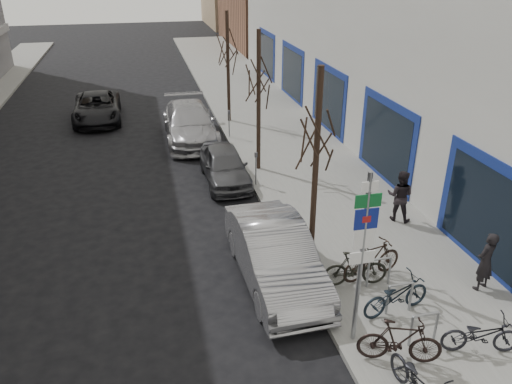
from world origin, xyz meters
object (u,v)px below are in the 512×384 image
meter_back (229,121)px  lane_car (97,108)px  tree_far (227,41)px  meter_mid (256,165)px  bike_rack (400,295)px  tree_near (318,121)px  meter_front (302,242)px  parked_car_mid (225,165)px  bike_far_inner (372,259)px  pedestrian_far (400,195)px  bike_far_curb (482,332)px  highway_sign_pole (362,251)px  bike_near_left (419,381)px  pedestrian_near (486,261)px  tree_mid (259,69)px  bike_mid_inner (356,268)px  bike_mid_curb (397,292)px  bike_near_right (400,341)px  parked_car_back (190,123)px  parked_car_front (275,255)px

meter_back → lane_car: size_ratio=0.25×
tree_far → meter_mid: tree_far is taller
bike_rack → tree_near: size_ratio=0.41×
tree_far → lane_car: size_ratio=1.09×
meter_front → parked_car_mid: (-1.02, 6.33, -0.25)m
bike_far_inner → pedestrian_far: 3.54m
bike_far_curb → parked_car_mid: (-3.75, 10.31, -0.00)m
highway_sign_pole → lane_car: size_ratio=0.83×
bike_near_left → parked_car_mid: 11.38m
pedestrian_near → highway_sign_pole: bearing=-5.6°
meter_back → tree_mid: bearing=-83.6°
meter_mid → bike_far_curb: size_ratio=0.75×
highway_sign_pole → bike_mid_inner: highway_sign_pole is taller
highway_sign_pole → bike_mid_curb: highway_sign_pole is taller
tree_far → bike_near_right: size_ratio=3.11×
tree_near → meter_back: (-0.45, 10.50, -3.19)m
parked_car_back → pedestrian_far: pedestrian_far is taller
bike_near_left → bike_near_right: 1.08m
parked_car_front → parked_car_back: size_ratio=0.87×
meter_front → parked_car_mid: meter_front is taller
meter_mid → lane_car: meter_mid is taller
pedestrian_far → bike_far_inner: bearing=88.3°
parked_car_back → pedestrian_far: (5.61, -9.57, 0.19)m
bike_rack → pedestrian_near: (2.51, 0.39, 0.30)m
tree_near → tree_mid: same height
meter_front → pedestrian_near: pedestrian_near is taller
parked_car_mid → meter_mid: bearing=-39.5°
tree_near → tree_mid: size_ratio=1.00×
meter_back → bike_near_left: 15.93m
meter_front → bike_mid_curb: size_ratio=0.70×
meter_front → bike_far_curb: meter_front is taller
highway_sign_pole → parked_car_back: size_ratio=0.74×
tree_near → parked_car_back: 11.60m
meter_back → bike_near_right: bearing=-86.6°
meter_mid → bike_far_inner: size_ratio=0.70×
bike_mid_curb → pedestrian_far: (2.25, 4.20, 0.30)m
tree_near → bike_far_inner: size_ratio=3.03×
meter_back → parked_car_front: (-0.84, -11.30, -0.11)m
parked_car_mid → tree_near: bearing=-76.3°
tree_far → parked_car_back: size_ratio=0.97×
bike_far_curb → bike_far_inner: size_ratio=0.93×
tree_far → meter_back: 4.08m
tree_mid → meter_back: (-0.45, 4.00, -3.19)m
meter_back → highway_sign_pole: bearing=-89.0°
parked_car_back → bike_near_right: bearing=-79.5°
tree_mid → lane_car: size_ratio=1.09×
bike_near_right → bike_mid_curb: bearing=-5.2°
bike_mid_inner → lane_car: size_ratio=0.34×
bike_near_left → bike_mid_curb: (0.85, 2.55, 0.01)m
bike_near_left → bike_near_right: bearing=75.6°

